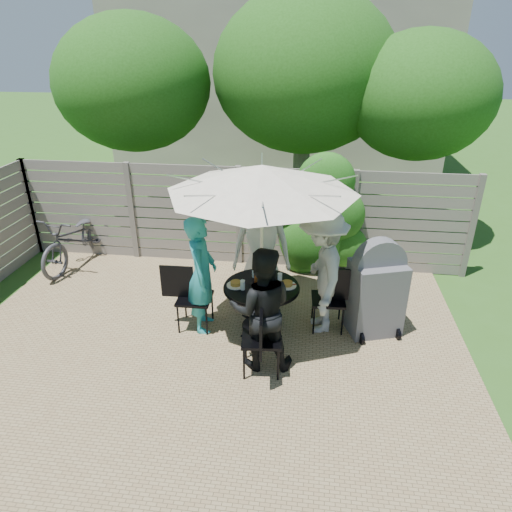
# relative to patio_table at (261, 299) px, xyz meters

# --- Properties ---
(backyard_envelope) EXTENTS (60.00, 60.00, 5.00)m
(backyard_envelope) POSITION_rel_patio_table_xyz_m (-0.56, 9.33, 2.12)
(backyard_envelope) COLOR #2D551A
(backyard_envelope) RESTS_ON ground
(patio_table) EXTENTS (1.17, 1.17, 0.69)m
(patio_table) POSITION_rel_patio_table_xyz_m (0.00, 0.00, 0.00)
(patio_table) COLOR black
(patio_table) RESTS_ON ground
(umbrella) EXTENTS (2.76, 2.76, 2.41)m
(umbrella) POSITION_rel_patio_table_xyz_m (-0.00, 0.00, 1.75)
(umbrella) COLOR silver
(umbrella) RESTS_ON ground
(chair_back) EXTENTS (0.52, 0.69, 0.91)m
(chair_back) POSITION_rel_patio_table_xyz_m (-0.12, 0.96, -0.21)
(chair_back) COLOR black
(chair_back) RESTS_ON ground
(person_back) EXTENTS (0.96, 0.69, 1.84)m
(person_back) POSITION_rel_patio_table_xyz_m (-0.10, 0.82, 0.44)
(person_back) COLOR silver
(person_back) RESTS_ON ground
(chair_left) EXTENTS (0.71, 0.48, 0.98)m
(chair_left) POSITION_rel_patio_table_xyz_m (-0.96, -0.11, -0.19)
(chair_left) COLOR black
(chair_left) RESTS_ON ground
(person_left) EXTENTS (0.49, 0.67, 1.73)m
(person_left) POSITION_rel_patio_table_xyz_m (-0.82, -0.10, 0.38)
(person_left) COLOR teal
(person_left) RESTS_ON ground
(chair_front) EXTENTS (0.53, 0.74, 1.00)m
(chair_front) POSITION_rel_patio_table_xyz_m (0.11, -0.96, -0.18)
(chair_front) COLOR black
(chair_front) RESTS_ON ground
(person_front) EXTENTS (0.87, 0.72, 1.65)m
(person_front) POSITION_rel_patio_table_xyz_m (0.10, -0.82, 0.34)
(person_front) COLOR black
(person_front) RESTS_ON ground
(chair_right) EXTENTS (0.71, 0.49, 0.96)m
(chair_right) POSITION_rel_patio_table_xyz_m (0.96, 0.11, -0.19)
(chair_right) COLOR black
(chair_right) RESTS_ON ground
(person_right) EXTENTS (0.82, 1.26, 1.83)m
(person_right) POSITION_rel_patio_table_xyz_m (0.82, 0.10, 0.43)
(person_right) COLOR #AFADAA
(person_right) RESTS_ON ground
(plate_back) EXTENTS (0.26, 0.26, 0.06)m
(plate_back) POSITION_rel_patio_table_xyz_m (-0.04, 0.36, 0.23)
(plate_back) COLOR white
(plate_back) RESTS_ON patio_table
(plate_left) EXTENTS (0.26, 0.26, 0.06)m
(plate_left) POSITION_rel_patio_table_xyz_m (-0.36, -0.04, 0.23)
(plate_left) COLOR white
(plate_left) RESTS_ON patio_table
(plate_front) EXTENTS (0.26, 0.26, 0.06)m
(plate_front) POSITION_rel_patio_table_xyz_m (0.04, -0.36, 0.23)
(plate_front) COLOR white
(plate_front) RESTS_ON patio_table
(plate_right) EXTENTS (0.26, 0.26, 0.06)m
(plate_right) POSITION_rel_patio_table_xyz_m (0.36, 0.04, 0.23)
(plate_right) COLOR white
(plate_right) RESTS_ON patio_table
(glass_back) EXTENTS (0.07, 0.07, 0.14)m
(glass_back) POSITION_rel_patio_table_xyz_m (-0.14, 0.25, 0.28)
(glass_back) COLOR silver
(glass_back) RESTS_ON patio_table
(glass_left) EXTENTS (0.07, 0.07, 0.14)m
(glass_left) POSITION_rel_patio_table_xyz_m (-0.25, -0.14, 0.28)
(glass_left) COLOR silver
(glass_left) RESTS_ON patio_table
(glass_front) EXTENTS (0.07, 0.07, 0.14)m
(glass_front) POSITION_rel_patio_table_xyz_m (0.14, -0.25, 0.28)
(glass_front) COLOR silver
(glass_front) RESTS_ON patio_table
(glass_right) EXTENTS (0.07, 0.07, 0.14)m
(glass_right) POSITION_rel_patio_table_xyz_m (0.25, 0.14, 0.28)
(glass_right) COLOR silver
(glass_right) RESTS_ON patio_table
(syrup_jug) EXTENTS (0.09, 0.09, 0.16)m
(syrup_jug) POSITION_rel_patio_table_xyz_m (-0.07, 0.04, 0.29)
(syrup_jug) COLOR #59280C
(syrup_jug) RESTS_ON patio_table
(coffee_cup) EXTENTS (0.08, 0.08, 0.12)m
(coffee_cup) POSITION_rel_patio_table_xyz_m (0.07, 0.23, 0.27)
(coffee_cup) COLOR #C6B293
(coffee_cup) RESTS_ON patio_table
(bicycle) EXTENTS (0.97, 2.02, 1.02)m
(bicycle) POSITION_rel_patio_table_xyz_m (-3.60, 1.64, 0.03)
(bicycle) COLOR #333338
(bicycle) RESTS_ON ground
(bbq_grill) EXTENTS (0.84, 0.73, 1.44)m
(bbq_grill) POSITION_rel_patio_table_xyz_m (1.59, 0.13, 0.17)
(bbq_grill) COLOR #515155
(bbq_grill) RESTS_ON ground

